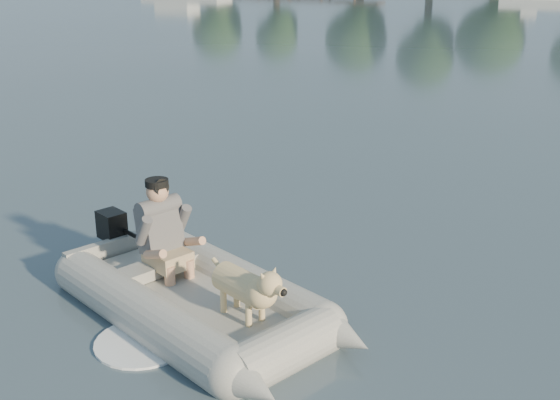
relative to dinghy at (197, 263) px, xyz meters
The scene contains 5 objects.
water 0.90m from the dinghy, 69.87° to the right, with size 160.00×160.00×0.00m, color slate.
dinghy is the anchor object (origin of this frame).
man 0.69m from the dinghy, 156.63° to the left, with size 0.69×0.59×1.03m, color #57565B, non-canonical shape.
dog 0.62m from the dinghy, 14.56° to the right, with size 0.89×0.32×0.59m, color tan, non-canonical shape.
outboard_motor 1.61m from the dinghy, 160.87° to the left, with size 0.39×0.28×0.75m, color black, non-canonical shape.
Camera 1 is at (3.32, -4.38, 3.42)m, focal length 45.00 mm.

